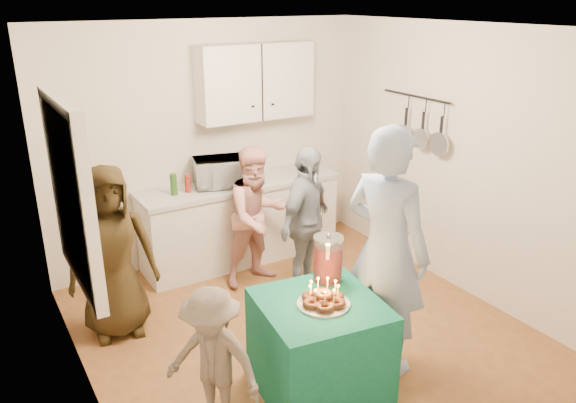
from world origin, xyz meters
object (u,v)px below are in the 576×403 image
microwave (220,172)px  woman_back_center (257,216)px  punch_jar (328,260)px  child_near_left (213,362)px  woman_back_right (306,222)px  counter (241,223)px  woman_back_left (111,253)px  party_table (319,348)px  man_birthday (386,251)px

microwave → woman_back_center: 0.68m
punch_jar → child_near_left: bearing=-168.4°
microwave → child_near_left: size_ratio=0.50×
punch_jar → woman_back_right: (0.52, 1.10, -0.18)m
counter → punch_jar: (-0.29, -2.09, 0.50)m
counter → punch_jar: 2.17m
counter → woman_back_left: size_ratio=1.43×
woman_back_left → woman_back_right: (1.82, -0.23, -0.02)m
party_table → man_birthday: (0.63, 0.04, 0.61)m
party_table → woman_back_right: bearing=60.8°
microwave → man_birthday: 2.33m
man_birthday → woman_back_center: bearing=-9.9°
counter → woman_back_center: size_ratio=1.52×
counter → punch_jar: size_ratio=6.47×
man_birthday → woman_back_left: 2.30m
punch_jar → woman_back_left: 1.87m
microwave → man_birthday: man_birthday is taller
party_table → woman_back_center: woman_back_center is taller
punch_jar → woman_back_center: (0.20, 1.52, -0.20)m
party_table → woman_back_left: bearing=123.9°
microwave → child_near_left: 2.63m
party_table → man_birthday: man_birthday is taller
counter → party_table: counter is taller
party_table → child_near_left: bearing=177.5°
punch_jar → man_birthday: size_ratio=0.17×
party_table → punch_jar: bearing=46.6°
party_table → woman_back_center: 1.86m
counter → woman_back_right: size_ratio=1.47×
party_table → counter: bearing=77.2°
party_table → man_birthday: 0.88m
woman_back_center → woman_back_right: (0.32, -0.42, 0.02)m
child_near_left → woman_back_left: bearing=152.6°
punch_jar → woman_back_right: size_ratio=0.23×
man_birthday → punch_jar: bearing=45.5°
counter → man_birthday: (0.10, -2.30, 0.56)m
man_birthday → woman_back_right: man_birthday is taller
microwave → woman_back_left: size_ratio=0.35×
woman_back_right → microwave: bearing=83.8°
woman_back_left → man_birthday: bearing=-34.3°
microwave → party_table: (-0.31, -2.35, -0.68)m
punch_jar → woman_back_center: woman_back_center is taller
punch_jar → man_birthday: bearing=-28.3°
party_table → woman_back_left: (-1.06, 1.58, 0.39)m
microwave → woman_back_left: (-1.38, -0.76, -0.29)m
microwave → woman_back_center: (0.13, -0.58, -0.34)m
man_birthday → woman_back_right: 1.34m
microwave → punch_jar: size_ratio=1.60×
counter → punch_jar: punch_jar is taller
woman_back_center → woman_back_right: size_ratio=0.97×
party_table → punch_jar: punch_jar is taller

